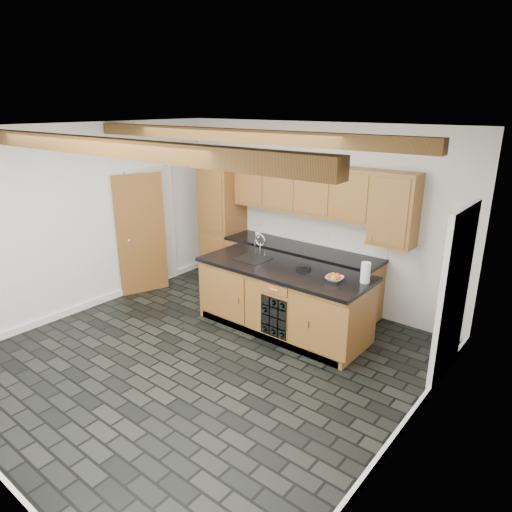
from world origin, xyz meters
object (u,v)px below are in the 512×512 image
at_px(island, 283,299).
at_px(paper_towel, 365,273).
at_px(fruit_bowl, 334,279).
at_px(kitchen_scale, 303,267).

bearing_deg(island, paper_towel, 9.64).
bearing_deg(fruit_bowl, paper_towel, 29.73).
distance_m(island, paper_towel, 1.28).
xyz_separation_m(kitchen_scale, fruit_bowl, (0.54, -0.11, 0.00)).
height_order(island, paper_towel, paper_towel).
bearing_deg(kitchen_scale, paper_towel, -12.99).
relative_size(kitchen_scale, paper_towel, 0.79).
relative_size(island, fruit_bowl, 11.12).
xyz_separation_m(island, paper_towel, (1.11, 0.19, 0.60)).
bearing_deg(paper_towel, fruit_bowl, -150.27).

